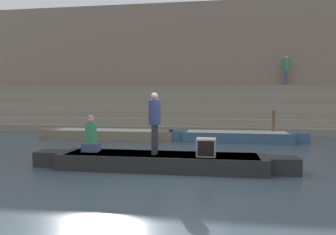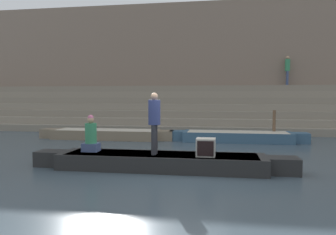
{
  "view_description": "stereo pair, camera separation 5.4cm",
  "coord_description": "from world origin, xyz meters",
  "px_view_note": "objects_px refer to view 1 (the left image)",
  "views": [
    {
      "loc": [
        0.99,
        -8.83,
        1.95
      ],
      "look_at": [
        -0.54,
        0.91,
        1.32
      ],
      "focal_mm": 35.0,
      "sensor_mm": 36.0,
      "label": 1
    },
    {
      "loc": [
        1.04,
        -8.83,
        1.95
      ],
      "look_at": [
        -0.54,
        0.91,
        1.32
      ],
      "focal_mm": 35.0,
      "sensor_mm": 36.0,
      "label": 2
    }
  ],
  "objects_px": {
    "tv_set": "(206,147)",
    "mooring_post": "(273,126)",
    "person_rowing": "(91,137)",
    "person_on_steps": "(286,68)",
    "moored_boat_distant": "(236,136)",
    "person_standing": "(155,119)",
    "rowboat_main": "(161,161)",
    "moored_boat_shore": "(106,134)"
  },
  "relations": [
    {
      "from": "person_standing",
      "to": "tv_set",
      "type": "xyz_separation_m",
      "value": [
        1.36,
        -0.05,
        -0.71
      ]
    },
    {
      "from": "person_standing",
      "to": "tv_set",
      "type": "height_order",
      "value": "person_standing"
    },
    {
      "from": "person_standing",
      "to": "person_on_steps",
      "type": "xyz_separation_m",
      "value": [
        5.71,
        12.57,
        2.33
      ]
    },
    {
      "from": "tv_set",
      "to": "moored_boat_shore",
      "type": "xyz_separation_m",
      "value": [
        -4.85,
        5.96,
        -0.42
      ]
    },
    {
      "from": "person_rowing",
      "to": "tv_set",
      "type": "bearing_deg",
      "value": 5.9
    },
    {
      "from": "rowboat_main",
      "to": "moored_boat_distant",
      "type": "relative_size",
      "value": 1.2
    },
    {
      "from": "person_standing",
      "to": "person_on_steps",
      "type": "distance_m",
      "value": 14.0
    },
    {
      "from": "tv_set",
      "to": "person_on_steps",
      "type": "xyz_separation_m",
      "value": [
        4.35,
        12.62,
        3.04
      ]
    },
    {
      "from": "person_on_steps",
      "to": "rowboat_main",
      "type": "bearing_deg",
      "value": -144.39
    },
    {
      "from": "moored_boat_distant",
      "to": "person_on_steps",
      "type": "height_order",
      "value": "person_on_steps"
    },
    {
      "from": "person_rowing",
      "to": "moored_boat_shore",
      "type": "relative_size",
      "value": 0.16
    },
    {
      "from": "tv_set",
      "to": "moored_boat_shore",
      "type": "height_order",
      "value": "tv_set"
    },
    {
      "from": "moored_boat_distant",
      "to": "mooring_post",
      "type": "height_order",
      "value": "mooring_post"
    },
    {
      "from": "person_standing",
      "to": "moored_boat_distant",
      "type": "distance_m",
      "value": 6.54
    },
    {
      "from": "person_rowing",
      "to": "moored_boat_distant",
      "type": "bearing_deg",
      "value": 63.34
    },
    {
      "from": "person_standing",
      "to": "mooring_post",
      "type": "relative_size",
      "value": 1.2
    },
    {
      "from": "tv_set",
      "to": "person_on_steps",
      "type": "relative_size",
      "value": 0.28
    },
    {
      "from": "moored_boat_distant",
      "to": "person_rowing",
      "type": "bearing_deg",
      "value": -123.94
    },
    {
      "from": "person_standing",
      "to": "person_rowing",
      "type": "xyz_separation_m",
      "value": [
        -1.84,
        0.16,
        -0.53
      ]
    },
    {
      "from": "tv_set",
      "to": "moored_boat_shore",
      "type": "distance_m",
      "value": 7.7
    },
    {
      "from": "rowboat_main",
      "to": "person_on_steps",
      "type": "xyz_separation_m",
      "value": [
        5.55,
        12.48,
        3.47
      ]
    },
    {
      "from": "rowboat_main",
      "to": "mooring_post",
      "type": "xyz_separation_m",
      "value": [
        3.88,
        6.3,
        0.45
      ]
    },
    {
      "from": "person_rowing",
      "to": "mooring_post",
      "type": "distance_m",
      "value": 8.56
    },
    {
      "from": "moored_boat_shore",
      "to": "moored_boat_distant",
      "type": "height_order",
      "value": "same"
    },
    {
      "from": "tv_set",
      "to": "moored_boat_distant",
      "type": "xyz_separation_m",
      "value": [
        1.07,
        6.02,
        -0.42
      ]
    },
    {
      "from": "mooring_post",
      "to": "person_standing",
      "type": "bearing_deg",
      "value": -122.3
    },
    {
      "from": "tv_set",
      "to": "person_on_steps",
      "type": "distance_m",
      "value": 13.69
    },
    {
      "from": "person_standing",
      "to": "person_on_steps",
      "type": "relative_size",
      "value": 0.92
    },
    {
      "from": "person_standing",
      "to": "moored_boat_distant",
      "type": "bearing_deg",
      "value": 50.92
    },
    {
      "from": "tv_set",
      "to": "moored_boat_distant",
      "type": "relative_size",
      "value": 0.08
    },
    {
      "from": "moored_boat_distant",
      "to": "person_on_steps",
      "type": "relative_size",
      "value": 3.31
    },
    {
      "from": "rowboat_main",
      "to": "moored_boat_distant",
      "type": "height_order",
      "value": "moored_boat_distant"
    },
    {
      "from": "moored_boat_distant",
      "to": "person_on_steps",
      "type": "xyz_separation_m",
      "value": [
        3.28,
        6.6,
        3.46
      ]
    },
    {
      "from": "person_rowing",
      "to": "person_on_steps",
      "type": "relative_size",
      "value": 0.58
    },
    {
      "from": "person_rowing",
      "to": "person_on_steps",
      "type": "bearing_deg",
      "value": 68.36
    },
    {
      "from": "rowboat_main",
      "to": "moored_boat_distant",
      "type": "bearing_deg",
      "value": 68.54
    },
    {
      "from": "rowboat_main",
      "to": "moored_boat_shore",
      "type": "distance_m",
      "value": 6.87
    },
    {
      "from": "tv_set",
      "to": "mooring_post",
      "type": "distance_m",
      "value": 6.97
    },
    {
      "from": "person_standing",
      "to": "moored_boat_distant",
      "type": "height_order",
      "value": "person_standing"
    },
    {
      "from": "rowboat_main",
      "to": "person_on_steps",
      "type": "height_order",
      "value": "person_on_steps"
    },
    {
      "from": "tv_set",
      "to": "mooring_post",
      "type": "bearing_deg",
      "value": 70.09
    },
    {
      "from": "person_rowing",
      "to": "person_on_steps",
      "type": "distance_m",
      "value": 14.8
    }
  ]
}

